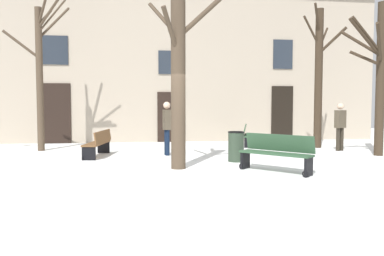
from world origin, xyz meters
name	(u,v)px	position (x,y,z in m)	size (l,w,h in m)	color
ground_plane	(201,171)	(0.00, 0.00, 0.00)	(31.01, 31.01, 0.00)	white
building_facade	(172,61)	(0.00, 8.04, 3.63)	(19.38, 0.60, 7.16)	tan
tree_right_of_center	(178,64)	(-0.51, 0.53, 2.77)	(2.06, 1.71, 5.26)	#4C3D2D
tree_near_facade	(319,75)	(5.43, 4.71, 2.83)	(1.62, 1.35, 5.46)	#382B1E
tree_left_of_center	(378,73)	(6.28, 2.20, 2.75)	(2.04, 2.32, 5.03)	#382B1E
tree_center	(40,69)	(-5.05, 5.16, 2.98)	(2.45, 1.62, 5.73)	#4C3D2D
litter_bin	(236,146)	(1.32, 1.53, 0.45)	(0.49, 0.49, 0.90)	#2D3D2D
bench_near_lamp	(98,143)	(-2.85, 3.26, 0.44)	(0.81, 1.95, 0.85)	brown
bench_by_litter_bin	(248,135)	(2.92, 5.75, 0.44)	(0.94, 1.71, 0.86)	#2D4C33
bench_far_corner	(276,152)	(1.88, -0.36, 0.50)	(1.61, 1.72, 0.96)	#2D4C33
person_strolling	(340,124)	(5.76, 3.62, 0.97)	(0.43, 0.33, 1.75)	#2D271E
person_near_bench	(167,125)	(-0.61, 3.28, 1.00)	(0.27, 0.41, 1.79)	black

